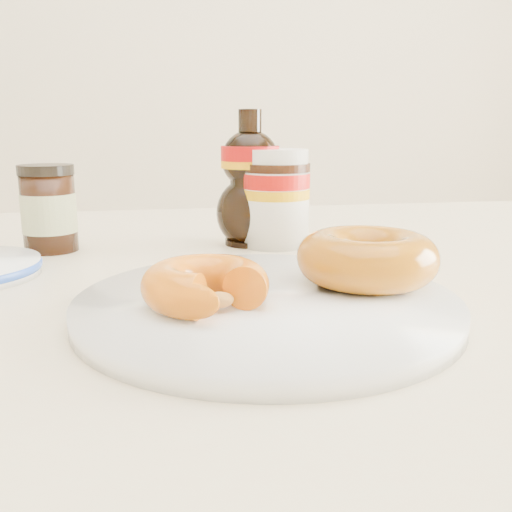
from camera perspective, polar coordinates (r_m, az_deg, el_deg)
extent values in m
cube|color=beige|center=(2.24, -7.55, 23.24)|extent=(3.50, 0.10, 2.60)
cube|color=beige|center=(0.59, 0.98, -3.20)|extent=(1.40, 0.90, 0.04)
cylinder|color=white|center=(0.44, 1.11, -4.95)|extent=(0.29, 0.29, 0.01)
torus|color=white|center=(0.44, 1.11, -4.82)|extent=(0.29, 0.29, 0.01)
torus|color=#CE4F0B|center=(0.41, -5.08, -2.88)|extent=(0.12, 0.12, 0.03)
torus|color=#A7540A|center=(0.48, 11.04, -0.16)|extent=(0.15, 0.15, 0.04)
cylinder|color=white|center=(0.69, 1.96, 5.01)|extent=(0.08, 0.08, 0.10)
cylinder|color=#840804|center=(0.68, 1.97, 7.57)|extent=(0.08, 0.08, 0.02)
cylinder|color=#D89905|center=(0.68, 1.96, 6.29)|extent=(0.08, 0.08, 0.01)
cylinder|color=black|center=(0.68, 1.98, 8.86)|extent=(0.08, 0.08, 0.01)
cylinder|color=white|center=(0.68, 1.99, 9.83)|extent=(0.08, 0.08, 0.02)
cylinder|color=black|center=(0.70, -19.99, 4.08)|extent=(0.06, 0.06, 0.09)
cylinder|color=beige|center=(0.70, -19.99, 4.08)|extent=(0.06, 0.06, 0.04)
cylinder|color=black|center=(0.69, -20.30, 8.10)|extent=(0.06, 0.06, 0.01)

